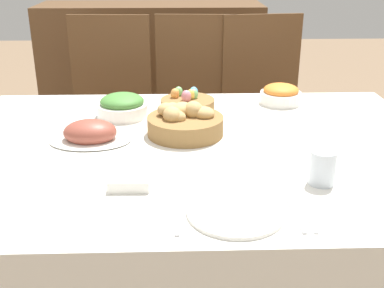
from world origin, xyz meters
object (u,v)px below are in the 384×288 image
spoon (307,212)px  sideboard (153,81)px  bread_basket (184,122)px  carrot_bowl (281,94)px  green_salad_bowl (122,106)px  knife (295,212)px  chair_far_center (195,110)px  butter_dish (129,183)px  fork (176,214)px  egg_basket (187,102)px  ham_platter (90,134)px  chair_far_right (265,110)px  drinking_cup (323,167)px  chair_far_left (110,111)px  dinner_plate (236,212)px

spoon → sideboard: bearing=103.9°
bread_basket → carrot_bowl: 0.52m
green_salad_bowl → knife: bearing=-56.3°
sideboard → knife: 2.17m
chair_far_center → butter_dish: chair_far_center is taller
sideboard → fork: 2.13m
chair_far_center → butter_dish: bearing=-96.2°
egg_basket → ham_platter: bearing=-133.0°
chair_far_right → spoon: bearing=-103.0°
drinking_cup → butter_dish: 0.52m
chair_far_center → fork: chair_far_center is taller
fork → spoon: same height
chair_far_right → carrot_bowl: bearing=-101.0°
chair_far_left → carrot_bowl: chair_far_left is taller
chair_far_center → knife: bearing=-78.4°
dinner_plate → knife: (0.14, -0.00, -0.00)m
green_salad_bowl → dinner_plate: bearing=-64.8°
sideboard → dinner_plate: bearing=-81.9°
sideboard → butter_dish: 1.98m
knife → chair_far_center: bearing=96.5°
carrot_bowl → spoon: carrot_bowl is taller
chair_far_center → sideboard: bearing=113.2°
dinner_plate → drinking_cup: drinking_cup is taller
egg_basket → carrot_bowl: 0.38m
carrot_bowl → fork: bearing=-116.1°
ham_platter → drinking_cup: bearing=-25.8°
chair_far_left → egg_basket: (0.39, -0.56, 0.22)m
butter_dish → spoon: bearing=-17.8°
green_salad_bowl → spoon: 0.90m
spoon → drinking_cup: bearing=64.6°
sideboard → drinking_cup: 2.05m
drinking_cup → chair_far_left: bearing=121.0°
ham_platter → fork: ham_platter is taller
chair_far_right → drinking_cup: chair_far_right is taller
sideboard → butter_dish: bearing=-89.1°
chair_far_right → green_salad_bowl: 0.97m
knife → fork: bearing=178.7°
chair_far_right → chair_far_left: same height
chair_far_center → ham_platter: size_ratio=3.74×
carrot_bowl → knife: (-0.14, -0.88, -0.04)m
chair_far_right → dinner_plate: (-0.32, -1.39, 0.20)m
chair_far_right → drinking_cup: size_ratio=10.59×
chair_far_right → chair_far_left: (-0.81, 0.00, 0.00)m
chair_far_left → fork: 1.45m
knife → butter_dish: butter_dish is taller
drinking_cup → chair_far_center: bearing=103.5°
bread_basket → chair_far_right: bearing=63.0°
green_salad_bowl → spoon: bearing=-54.7°
chair_far_right → knife: chair_far_right is taller
drinking_cup → knife: bearing=-124.9°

